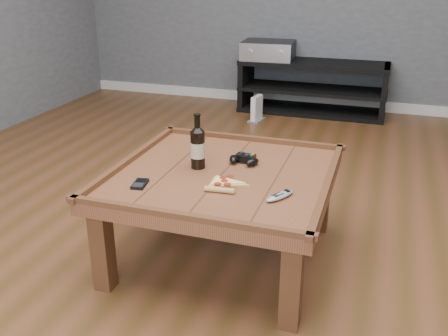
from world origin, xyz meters
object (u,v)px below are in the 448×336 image
(smartphone, at_px, (140,184))
(remote_control, at_px, (280,196))
(media_console, at_px, (312,88))
(av_receiver, at_px, (268,50))
(coffee_table, at_px, (223,184))
(pizza_slice, at_px, (224,184))
(game_console, at_px, (257,110))
(beer_bottle, at_px, (198,146))
(game_controller, at_px, (244,159))

(smartphone, height_order, remote_control, remote_control)
(smartphone, bearing_deg, media_console, 74.41)
(av_receiver, bearing_deg, media_console, -2.80)
(coffee_table, distance_m, pizza_slice, 0.16)
(pizza_slice, bearing_deg, media_console, 86.17)
(pizza_slice, distance_m, game_console, 2.51)
(coffee_table, distance_m, beer_bottle, 0.22)
(coffee_table, bearing_deg, av_receiver, 99.31)
(av_receiver, bearing_deg, pizza_slice, -83.81)
(game_controller, bearing_deg, smartphone, -127.12)
(game_controller, bearing_deg, game_console, 108.42)
(media_console, xyz_separation_m, game_console, (-0.43, -0.45, -0.14))
(beer_bottle, xyz_separation_m, remote_control, (0.45, -0.21, -0.10))
(beer_bottle, relative_size, av_receiver, 0.52)
(game_console, bearing_deg, smartphone, -77.76)
(pizza_slice, relative_size, smartphone, 2.21)
(beer_bottle, bearing_deg, av_receiver, 96.60)
(av_receiver, height_order, game_console, av_receiver)
(game_controller, distance_m, pizza_slice, 0.28)
(smartphone, bearing_deg, beer_bottle, 48.53)
(coffee_table, xyz_separation_m, media_console, (0.00, 2.75, -0.15))
(game_console, bearing_deg, beer_bottle, -73.16)
(beer_bottle, height_order, av_receiver, beer_bottle)
(remote_control, bearing_deg, av_receiver, 134.91)
(game_controller, xyz_separation_m, game_console, (-0.49, 2.15, -0.36))
(remote_control, bearing_deg, beer_bottle, -174.93)
(coffee_table, xyz_separation_m, game_console, (-0.43, 2.30, -0.28))
(beer_bottle, xyz_separation_m, game_console, (-0.30, 2.27, -0.45))
(smartphone, bearing_deg, game_console, 83.13)
(media_console, bearing_deg, av_receiver, -179.19)
(coffee_table, xyz_separation_m, pizza_slice, (0.05, -0.14, 0.07))
(av_receiver, xyz_separation_m, game_console, (0.01, -0.45, -0.48))
(game_controller, relative_size, remote_control, 1.05)
(media_console, bearing_deg, pizza_slice, -89.05)
(coffee_table, distance_m, av_receiver, 2.79)
(media_console, height_order, smartphone, media_console)
(smartphone, bearing_deg, av_receiver, 82.97)
(media_console, distance_m, game_console, 0.64)
(pizza_slice, height_order, remote_control, pizza_slice)
(coffee_table, relative_size, remote_control, 6.49)
(pizza_slice, bearing_deg, beer_bottle, 133.66)
(media_console, relative_size, beer_bottle, 5.26)
(coffee_table, relative_size, beer_bottle, 3.87)
(game_controller, xyz_separation_m, smartphone, (-0.36, -0.40, -0.01))
(beer_bottle, relative_size, smartphone, 2.38)
(media_console, distance_m, av_receiver, 0.56)
(game_controller, bearing_deg, beer_bottle, -142.75)
(game_console, bearing_deg, media_console, 55.43)
(beer_bottle, distance_m, pizza_slice, 0.26)
(pizza_slice, relative_size, game_console, 1.04)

